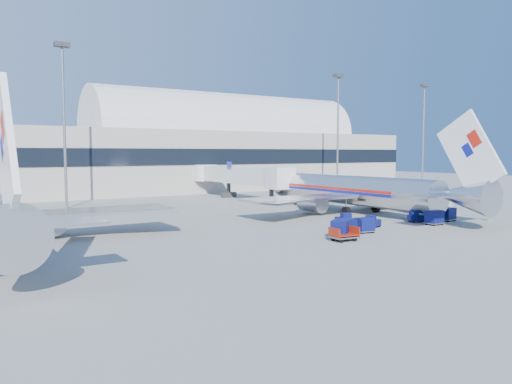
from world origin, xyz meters
TOP-DOWN VIEW (x-y plane):
  - ground at (0.00, 0.00)m, footprint 260.00×260.00m
  - terminal at (-13.60, 55.96)m, footprint 170.00×28.15m
  - airliner_main at (10.00, 4.51)m, footprint 32.00×37.26m
  - jetbridge_near at (7.60, 30.81)m, footprint 4.40×27.50m
  - mast_west at (-20.00, 30.00)m, footprint 2.00×1.20m
  - mast_east at (30.00, 30.00)m, footprint 2.00×1.20m
  - mast_far_east at (55.00, 30.00)m, footprint 2.00×1.20m
  - barrier_near at (18.00, 2.00)m, footprint 3.00×0.55m
  - barrier_mid at (21.30, 2.00)m, footprint 3.00×0.55m
  - barrier_far at (24.60, 2.00)m, footprint 3.00×0.55m
  - tug_lead at (2.42, -5.63)m, footprint 2.25×1.60m
  - tug_right at (9.70, -5.36)m, footprint 2.25×1.72m
  - tug_left at (0.80, -3.21)m, footprint 1.72×2.43m
  - cart_train_a at (-0.60, -7.58)m, footprint 1.84×1.51m
  - cart_train_b at (-3.19, -7.85)m, footprint 2.22×2.00m
  - cart_train_c at (-4.92, -8.86)m, footprint 2.44×2.31m
  - cart_solo_near at (9.52, -7.84)m, footprint 1.83×1.41m
  - cart_solo_far at (13.44, -6.64)m, footprint 1.79×1.42m
  - cart_open_red at (-5.39, -9.84)m, footprint 2.40×1.77m
  - ramp_worker at (17.49, -9.20)m, footprint 0.67×0.69m

SIDE VIEW (x-z plane):
  - ground at x=0.00m, z-range 0.00..0.00m
  - cart_open_red at x=-5.39m, z-range 0.13..0.75m
  - barrier_near at x=18.00m, z-range 0.00..0.90m
  - barrier_mid at x=21.30m, z-range 0.00..0.90m
  - barrier_far at x=24.60m, z-range 0.00..0.90m
  - tug_right at x=9.70m, z-range -0.06..1.26m
  - tug_lead at x=2.42m, z-range -0.06..1.27m
  - tug_left at x=0.80m, z-range -0.06..1.37m
  - cart_train_a at x=-0.60m, z-range 0.05..1.51m
  - ramp_worker at x=17.49m, z-range 0.00..1.60m
  - cart_solo_far at x=13.44m, z-range 0.05..1.56m
  - cart_solo_near at x=9.52m, z-range 0.05..1.64m
  - cart_train_b at x=-3.19m, z-range 0.05..1.66m
  - cart_train_c at x=-4.92m, z-range 0.06..1.77m
  - airliner_main at x=10.00m, z-range -3.11..8.96m
  - jetbridge_near at x=7.60m, z-range 0.80..7.05m
  - terminal at x=-13.60m, z-range -2.98..18.02m
  - mast_west at x=-20.00m, z-range 3.49..26.09m
  - mast_east at x=30.00m, z-range 3.49..26.09m
  - mast_far_east at x=55.00m, z-range 3.49..26.09m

